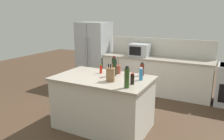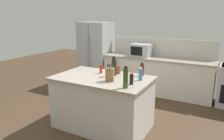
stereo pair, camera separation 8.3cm
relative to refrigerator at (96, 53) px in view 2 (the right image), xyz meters
The scene contains 14 objects.
ground_plane 2.89m from the refrigerator, 54.86° to the right, with size 14.00×14.00×0.00m, color #473323.
back_counter_run 1.93m from the refrigerator, ahead, with size 2.81×0.66×0.94m.
wall_backsplash 1.92m from the refrigerator, ahead, with size 2.77×0.03×0.46m, color beige.
kitchen_island 2.78m from the refrigerator, 54.86° to the right, with size 1.69×1.04×0.94m.
refrigerator is the anchor object (origin of this frame).
microwave 1.45m from the refrigerator, ahead, with size 0.51×0.39×0.32m.
knife_block 3.01m from the refrigerator, 52.84° to the right, with size 0.15×0.14×0.29m.
utensil_crock 2.55m from the refrigerator, 48.24° to the right, with size 0.12×0.12×0.32m.
wine_bottle 2.69m from the refrigerator, 50.40° to the right, with size 0.08×0.08×0.35m.
soy_sauce_bottle 3.24m from the refrigerator, 47.38° to the right, with size 0.06×0.06×0.18m.
hot_sauce_bottle 2.48m from the refrigerator, 55.06° to the right, with size 0.05×0.05×0.17m.
vinegar_bottle 2.83m from the refrigerator, 40.38° to the right, with size 0.07×0.07×0.24m.
dish_soap_bottle 3.07m from the refrigerator, 43.32° to the right, with size 0.06×0.06×0.21m.
olive_oil_bottle 3.39m from the refrigerator, 49.75° to the right, with size 0.08×0.08×0.33m.
Camera 2 is at (1.91, -3.13, 1.99)m, focal length 35.00 mm.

